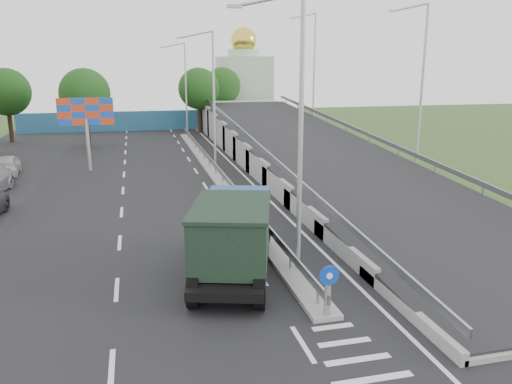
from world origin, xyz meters
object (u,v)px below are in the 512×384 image
object	(u,v)px
lamp_post_near	(296,123)
church	(244,84)
billboard	(86,116)
parked_car_e	(6,166)
lamp_post_far	(184,84)
dump_truck	(234,233)
sign_bollard	(328,290)
lamp_post_mid	(211,93)

from	to	relation	value
lamp_post_near	church	size ratio (longest dim) A/B	0.73
lamp_post_near	billboard	distance (m)	23.87
lamp_post_near	church	distance (m)	54.90
parked_car_e	lamp_post_near	bearing A→B (deg)	-60.98
lamp_post_far	dump_truck	world-z (taller)	lamp_post_far
lamp_post_near	dump_truck	world-z (taller)	lamp_post_near
dump_truck	billboard	bearing A→B (deg)	123.98
sign_bollard	billboard	world-z (taller)	billboard
lamp_post_far	church	xyz separation A→B (m)	(9.89, 14.00, -0.50)
lamp_post_near	billboard	size ratio (longest dim) A/B	1.83
lamp_post_far	church	world-z (taller)	church
lamp_post_near	dump_truck	bearing A→B (deg)	171.14
lamp_post_mid	dump_truck	world-z (taller)	lamp_post_mid
lamp_post_far	church	bearing A→B (deg)	54.76
billboard	dump_truck	distance (m)	22.85
dump_truck	parked_car_e	bearing A→B (deg)	137.02
lamp_post_far	parked_car_e	size ratio (longest dim) A/B	2.37
lamp_post_mid	dump_truck	bearing A→B (deg)	-96.54
sign_bollard	lamp_post_far	world-z (taller)	lamp_post_far
sign_bollard	dump_truck	world-z (taller)	dump_truck
lamp_post_far	parked_car_e	world-z (taller)	lamp_post_far
church	parked_car_e	distance (m)	40.96
church	billboard	world-z (taller)	church
lamp_post_near	dump_truck	distance (m)	4.71
lamp_post_far	parked_car_e	xyz separation A→B (m)	(-14.89, -18.29, -5.08)
lamp_post_far	billboard	xyz separation A→B (m)	(-9.11, -18.00, -1.62)
billboard	parked_car_e	bearing A→B (deg)	-177.15
sign_bollard	lamp_post_near	distance (m)	6.12
lamp_post_far	dump_truck	xyz separation A→B (m)	(-2.25, -39.65, -4.12)
parked_car_e	sign_bollard	bearing A→B (deg)	-65.37
lamp_post_mid	parked_car_e	xyz separation A→B (m)	(-14.89, 1.71, -5.08)
lamp_post_mid	lamp_post_far	xyz separation A→B (m)	(0.00, 20.00, 0.00)
sign_bollard	lamp_post_far	bearing A→B (deg)	89.86
sign_bollard	billboard	distance (m)	27.53
church	dump_truck	bearing A→B (deg)	-102.75
lamp_post_far	billboard	size ratio (longest dim) A/B	1.83
church	billboard	xyz separation A→B (m)	(-19.00, -32.00, -1.12)
sign_bollard	lamp_post_near	bearing A→B (deg)	88.36
lamp_post_far	billboard	distance (m)	20.24
lamp_post_mid	billboard	size ratio (longest dim) A/B	1.83
lamp_post_near	dump_truck	xyz separation A→B (m)	(-2.25, 0.35, -4.12)
church	parked_car_e	bearing A→B (deg)	-127.51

